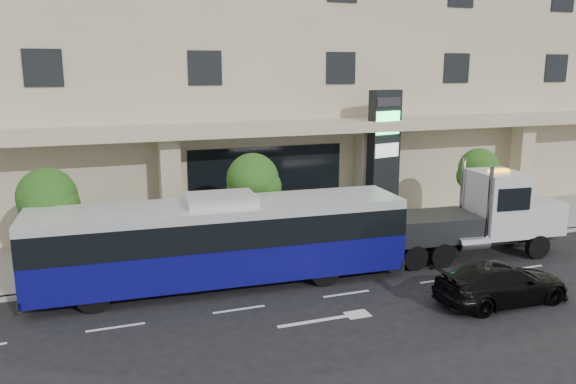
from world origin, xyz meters
name	(u,v)px	position (x,y,z in m)	size (l,w,h in m)	color
ground	(330,280)	(0.00, 0.00, 0.00)	(120.00, 120.00, 0.00)	black
sidewalk	(286,241)	(0.00, 5.00, 0.07)	(120.00, 6.00, 0.15)	gray
curb	(310,261)	(0.00, 2.00, 0.07)	(120.00, 0.30, 0.15)	gray
convention_center	(228,35)	(0.00, 15.42, 9.97)	(60.00, 17.60, 20.00)	tan
tree_left	(48,201)	(-9.97, 3.59, 3.11)	(2.27, 2.20, 4.22)	#422B19
tree_mid	(253,183)	(-1.97, 3.59, 3.26)	(2.28, 2.20, 4.38)	#422B19
tree_right	(479,172)	(9.53, 3.59, 3.04)	(2.10, 2.00, 4.04)	#422B19
city_bus	(221,239)	(-4.00, 0.92, 1.77)	(13.83, 3.56, 3.47)	black
tow_truck	(478,218)	(7.18, 0.50, 1.71)	(9.14, 2.96, 4.14)	#2D3033
black_sedan	(502,283)	(4.74, -3.96, 0.71)	(1.98, 4.88, 1.42)	black
signage_pylon	(384,158)	(5.53, 5.97, 3.60)	(1.78, 0.96, 6.80)	black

